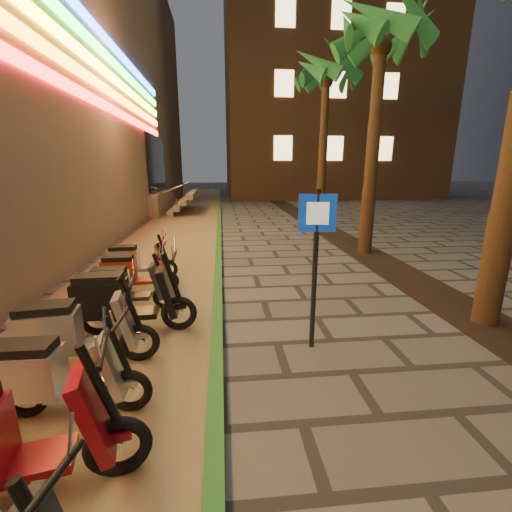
{
  "coord_description": "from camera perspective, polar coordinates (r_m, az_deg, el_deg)",
  "views": [
    {
      "loc": [
        -0.78,
        -2.91,
        2.55
      ],
      "look_at": [
        -0.26,
        2.28,
        1.2
      ],
      "focal_mm": 24.0,
      "sensor_mm": 36.0,
      "label": 1
    }
  ],
  "objects": [
    {
      "name": "parking_strip",
      "position": [
        13.28,
        -13.55,
        3.05
      ],
      "size": [
        3.4,
        60.0,
        0.01
      ],
      "primitive_type": "cube",
      "color": "#8C7251",
      "rests_on": "ground"
    },
    {
      "name": "scooter_5",
      "position": [
        4.27,
        -30.82,
        -16.67
      ],
      "size": [
        1.57,
        0.55,
        1.11
      ],
      "rotation": [
        0.0,
        0.0,
        -0.01
      ],
      "color": "black",
      "rests_on": "ground"
    },
    {
      "name": "scooter_9",
      "position": [
        7.48,
        -20.12,
        -2.59
      ],
      "size": [
        1.52,
        0.53,
        1.07
      ],
      "rotation": [
        0.0,
        0.0,
        0.05
      ],
      "color": "black",
      "rests_on": "ground"
    },
    {
      "name": "scooter_7",
      "position": [
        5.73,
        -21.64,
        -6.87
      ],
      "size": [
        1.83,
        0.64,
        1.29
      ],
      "rotation": [
        0.0,
        0.0,
        0.05
      ],
      "color": "black",
      "rests_on": "ground"
    },
    {
      "name": "palm_d",
      "position": [
        15.9,
        11.6,
        26.56
      ],
      "size": [
        2.97,
        3.02,
        7.16
      ],
      "color": "#472D19",
      "rests_on": "ground"
    },
    {
      "name": "apartment_block",
      "position": [
        37.59,
        10.98,
        29.61
      ],
      "size": [
        18.0,
        16.06,
        25.0
      ],
      "color": "brown",
      "rests_on": "ground"
    },
    {
      "name": "scooter_6",
      "position": [
        5.04,
        -28.38,
        -11.07
      ],
      "size": [
        1.71,
        0.68,
        1.2
      ],
      "rotation": [
        0.0,
        0.0,
        0.13
      ],
      "color": "black",
      "rests_on": "ground"
    },
    {
      "name": "pedestrian_sign",
      "position": [
        4.73,
        9.93,
        1.22
      ],
      "size": [
        0.5,
        0.11,
        2.28
      ],
      "rotation": [
        0.0,
        0.0,
        -0.12
      ],
      "color": "black",
      "rests_on": "ground"
    },
    {
      "name": "scooter_8",
      "position": [
        6.64,
        -21.16,
        -4.79
      ],
      "size": [
        1.52,
        0.53,
        1.07
      ],
      "rotation": [
        0.0,
        0.0,
        0.02
      ],
      "color": "black",
      "rests_on": "ground"
    },
    {
      "name": "planting_strip",
      "position": [
        9.39,
        22.33,
        -2.31
      ],
      "size": [
        1.2,
        40.0,
        0.02
      ],
      "primitive_type": "cube",
      "color": "black",
      "rests_on": "ground"
    },
    {
      "name": "ground",
      "position": [
        3.94,
        7.87,
        -25.92
      ],
      "size": [
        120.0,
        120.0,
        0.0
      ],
      "primitive_type": "plane",
      "color": "#474442",
      "rests_on": "ground"
    },
    {
      "name": "scooter_10",
      "position": [
        8.36,
        -19.58,
        -0.77
      ],
      "size": [
        1.53,
        0.53,
        1.08
      ],
      "rotation": [
        0.0,
        0.0,
        0.03
      ],
      "color": "black",
      "rests_on": "ground"
    },
    {
      "name": "palm_c",
      "position": [
        11.29,
        20.14,
        30.06
      ],
      "size": [
        2.97,
        3.02,
        6.91
      ],
      "color": "#472D19",
      "rests_on": "ground"
    },
    {
      "name": "green_curb",
      "position": [
        13.15,
        -6.19,
        3.45
      ],
      "size": [
        0.18,
        60.0,
        0.1
      ],
      "primitive_type": "cube",
      "color": "#296D29",
      "rests_on": "ground"
    }
  ]
}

